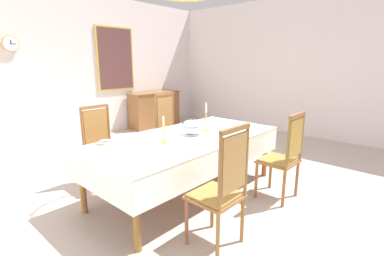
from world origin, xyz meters
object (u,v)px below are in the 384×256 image
(soup_tureen, at_px, (193,127))
(framed_painting, at_px, (116,59))
(candlestick_west, at_px, (164,133))
(bowl_near_left, at_px, (106,142))
(bowl_near_right, at_px, (187,124))
(mounted_clock, at_px, (10,44))
(chair_south_b, at_px, (284,155))
(chair_north_a, at_px, (102,145))
(chair_south_a, at_px, (222,187))
(spoon_secondary, at_px, (191,123))
(bowl_far_left, at_px, (208,120))
(chair_north_b, at_px, (170,128))
(candlestick_east, at_px, (206,120))
(sideboard, at_px, (155,109))
(spoon_primary, at_px, (97,144))

(soup_tureen, xyz_separation_m, framed_painting, (1.23, 3.56, 0.88))
(candlestick_west, distance_m, bowl_near_left, 0.68)
(bowl_near_right, xyz_separation_m, mounted_clock, (-1.28, 3.11, 1.21))
(soup_tureen, bearing_deg, bowl_near_right, 51.19)
(chair_south_b, bearing_deg, chair_north_a, 122.40)
(chair_south_a, relative_size, spoon_secondary, 6.52)
(soup_tureen, distance_m, bowl_far_left, 0.94)
(bowl_near_right, relative_size, spoon_secondary, 1.03)
(spoon_secondary, bearing_deg, chair_north_b, 90.93)
(candlestick_west, bearing_deg, candlestick_east, 0.00)
(spoon_secondary, relative_size, framed_painting, 0.12)
(soup_tureen, xyz_separation_m, sideboard, (2.16, 3.31, -0.40))
(bowl_near_left, distance_m, mounted_clock, 3.30)
(mounted_clock, bearing_deg, chair_south_b, -72.18)
(bowl_far_left, bearing_deg, chair_north_b, 116.66)
(chair_south_b, height_order, bowl_far_left, chair_south_b)
(soup_tureen, height_order, sideboard, soup_tureen)
(bowl_near_left, height_order, sideboard, sideboard)
(sideboard, bearing_deg, spoon_secondary, 59.40)
(chair_south_a, bearing_deg, spoon_primary, 102.35)
(spoon_primary, distance_m, mounted_clock, 3.28)
(spoon_primary, distance_m, sideboard, 4.27)
(candlestick_east, xyz_separation_m, bowl_near_left, (-1.22, 0.49, -0.14))
(spoon_primary, xyz_separation_m, framed_painting, (2.29, 3.05, 0.98))
(bowl_near_right, height_order, mounted_clock, mounted_clock)
(framed_painting, bearing_deg, candlestick_west, -115.83)
(candlestick_east, bearing_deg, spoon_primary, 158.62)
(chair_north_a, distance_m, mounted_clock, 2.93)
(bowl_near_right, bearing_deg, chair_north_a, 152.97)
(bowl_near_right, height_order, bowl_far_left, bowl_near_right)
(chair_south_b, relative_size, spoon_primary, 6.15)
(chair_south_a, distance_m, sideboard, 5.19)
(candlestick_east, bearing_deg, framed_painting, 74.93)
(bowl_near_left, bearing_deg, mounted_clock, 89.47)
(soup_tureen, xyz_separation_m, candlestick_west, (-0.50, 0.00, 0.02))
(chair_south_b, distance_m, chair_north_b, 2.00)
(spoon_primary, bearing_deg, framed_painting, 56.53)
(bowl_near_right, distance_m, framed_painting, 3.38)
(candlestick_east, height_order, sideboard, candlestick_east)
(chair_north_a, xyz_separation_m, chair_north_b, (1.27, 0.00, 0.02))
(soup_tureen, bearing_deg, mounted_clock, 104.56)
(framed_painting, bearing_deg, soup_tureen, -108.97)
(soup_tureen, relative_size, candlestick_east, 0.69)
(soup_tureen, height_order, bowl_near_left, soup_tureen)
(framed_painting, bearing_deg, bowl_near_left, -125.32)
(bowl_far_left, relative_size, spoon_primary, 0.86)
(chair_south_b, height_order, bowl_near_left, chair_south_b)
(soup_tureen, height_order, spoon_primary, soup_tureen)
(bowl_near_right, relative_size, sideboard, 0.13)
(bowl_near_right, bearing_deg, chair_north_b, 71.92)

